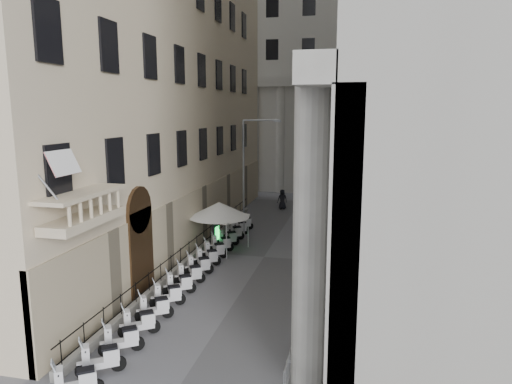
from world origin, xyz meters
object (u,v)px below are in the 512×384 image
(security_tent, at_px, (216,209))
(pedestrian_a, at_px, (308,224))
(street_lamp, at_px, (248,167))
(pedestrian_b, at_px, (317,209))
(info_kiosk, at_px, (216,236))

(security_tent, height_order, pedestrian_a, security_tent)
(street_lamp, bearing_deg, pedestrian_b, 39.66)
(security_tent, xyz_separation_m, pedestrian_b, (6.00, 9.78, -1.77))
(pedestrian_a, bearing_deg, street_lamp, 39.01)
(street_lamp, height_order, pedestrian_a, street_lamp)
(security_tent, xyz_separation_m, info_kiosk, (-0.09, -0.03, -1.90))
(street_lamp, xyz_separation_m, pedestrian_a, (4.41, 1.13, -4.37))
(street_lamp, xyz_separation_m, info_kiosk, (-1.44, -3.69, -4.35))
(street_lamp, distance_m, pedestrian_a, 6.31)
(security_tent, distance_m, pedestrian_b, 11.61)
(security_tent, distance_m, street_lamp, 4.61)
(street_lamp, height_order, info_kiosk, street_lamp)
(pedestrian_a, height_order, pedestrian_b, pedestrian_b)
(pedestrian_a, bearing_deg, security_tent, 64.36)
(info_kiosk, bearing_deg, security_tent, 24.33)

